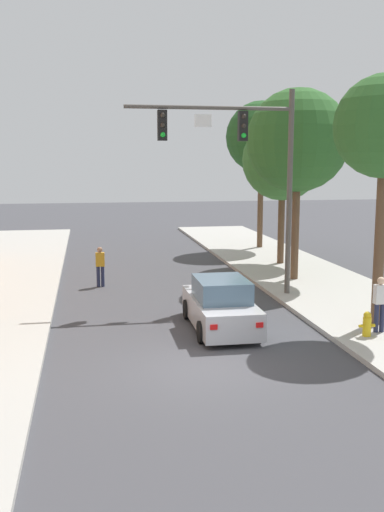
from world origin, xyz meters
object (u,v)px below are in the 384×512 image
Objects in this scene: pedestrian_sidewalk_right_walker at (380,302)px; street_tree_third at (283,160)px; street_tree_second at (298,141)px; street_tree_farthest at (262,137)px; pedestrian_crossing_road at (100,265)px; traffic_signal_mast at (245,155)px; fire_hydrant at (367,324)px; car_lead_silver at (220,306)px.

pedestrian_sidewalk_right_walker is 0.24× the size of street_tree_third.
street_tree_second reaches higher than pedestrian_sidewalk_right_walker.
street_tree_farthest reaches higher than street_tree_second.
street_tree_third is at bearing 20.67° from pedestrian_crossing_road.
traffic_signal_mast reaches higher than street_tree_third.
street_tree_farthest reaches higher than pedestrian_sidewalk_right_walker.
pedestrian_sidewalk_right_walker is 18.14m from street_tree_farthest.
street_tree_third is (3.62, 6.43, -0.19)m from traffic_signal_mast.
fire_hydrant is (7.29, -8.84, -0.41)m from pedestrian_crossing_road.
street_tree_third reaches higher than pedestrian_crossing_road.
street_tree_third is 0.83× the size of street_tree_farthest.
traffic_signal_mast reaches higher than pedestrian_crossing_road.
street_tree_farthest is (5.94, 15.66, 5.69)m from car_lead_silver.
street_tree_second is 9.38m from street_tree_farthest.
street_tree_farthest reaches higher than street_tree_third.
fire_hydrant is 13.10m from street_tree_third.
fire_hydrant is at bearing -26.65° from car_lead_silver.
pedestrian_sidewalk_right_walker is (7.83, -8.52, 0.15)m from pedestrian_crossing_road.
street_tree_third is (1.52, 12.17, 4.62)m from fire_hydrant.
street_tree_farthest is at bearing 82.26° from street_tree_second.
pedestrian_crossing_road is at bearing 132.58° from pedestrian_sidewalk_right_walker.
car_lead_silver is 12.37m from street_tree_third.
traffic_signal_mast reaches higher than fire_hydrant.
pedestrian_crossing_road is at bearing -137.01° from street_tree_farthest.
car_lead_silver is at bearing -110.76° from street_tree_farthest.
pedestrian_sidewalk_right_walker is at bearing -95.15° from street_tree_farthest.
traffic_signal_mast is at bearing 110.05° from fire_hydrant.
pedestrian_crossing_road is 11.47m from fire_hydrant.
car_lead_silver is 7.73m from pedestrian_crossing_road.
pedestrian_crossing_road is 0.24× the size of street_tree_third.
street_tree_farthest reaches higher than fire_hydrant.
traffic_signal_mast is 3.94m from street_tree_second.
traffic_signal_mast is 7.38m from street_tree_third.
car_lead_silver is 2.60× the size of pedestrian_sidewalk_right_walker.
pedestrian_crossing_road is 1.00× the size of pedestrian_sidewalk_right_walker.
pedestrian_sidewalk_right_walker is at bearing -94.76° from street_tree_third.
pedestrian_sidewalk_right_walker is at bearing -92.11° from street_tree_second.
pedestrian_crossing_road is 0.21× the size of street_tree_second.
car_lead_silver is 0.51× the size of street_tree_farthest.
street_tree_second reaches higher than traffic_signal_mast.
street_tree_farthest is (4.19, 11.85, 1.09)m from traffic_signal_mast.
traffic_signal_mast is 4.57× the size of pedestrian_sidewalk_right_walker.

